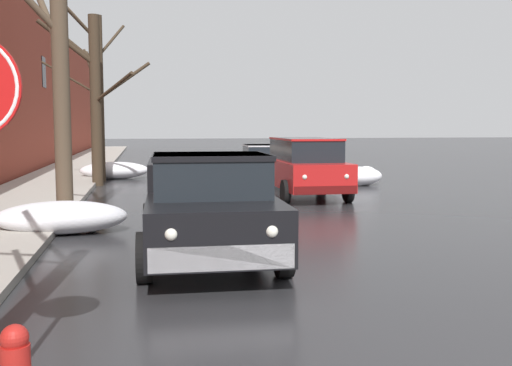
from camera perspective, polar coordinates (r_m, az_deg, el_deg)
The scene contains 10 objects.
left_sidewalk_slab at distance 20.69m, azimuth -20.14°, elevation -0.60°, with size 3.18×80.00×0.14m, color #A8A399.
snow_bank_near_corner_left at distance 24.77m, azimuth -13.58°, elevation 1.21°, with size 2.78×1.32×0.71m.
snow_bank_along_left_kerb at distance 21.73m, azimuth 10.10°, elevation 0.67°, with size 1.84×1.23×0.71m.
snow_bank_mid_block_left at distance 12.46m, azimuth -18.30°, elevation -3.23°, with size 2.62×1.26×0.67m.
bare_tree_second_along_sidewalk at distance 13.16m, azimuth -18.75°, elevation 12.01°, with size 2.54×2.72×7.04m.
bare_tree_mid_block at distance 21.95m, azimuth -15.52°, elevation 8.39°, with size 3.82×3.84×6.13m.
bare_tree_far_down_block at distance 23.95m, azimuth -15.26°, elevation 8.87°, with size 3.11×3.40×7.12m.
pickup_truck_black_approaching_near_lane at distance 9.59m, azimuth -4.76°, elevation -2.20°, with size 2.31×5.14×1.76m.
suv_red_parked_kerbside_close at distance 17.90m, azimuth 4.80°, elevation 1.76°, with size 2.09×4.55×1.82m.
sedan_silver_parked_kerbside_mid at distance 23.73m, azimuth 0.68°, elevation 2.15°, with size 2.02×4.25×1.42m.
Camera 1 is at (-3.03, -2.30, 2.18)m, focal length 40.80 mm.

